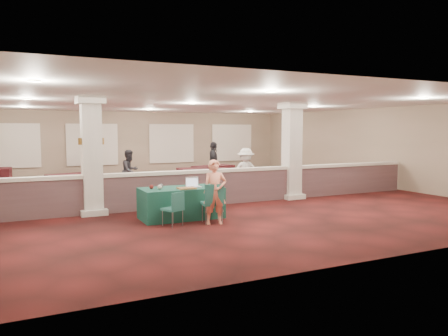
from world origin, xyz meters
name	(u,v)px	position (x,y,z in m)	size (l,w,h in m)	color
ground	(192,198)	(0.00, 0.00, 0.00)	(16.00, 16.00, 0.00)	#461211
wall_back	(133,144)	(0.00, 8.00, 1.60)	(16.00, 0.04, 3.20)	#7E6D57
wall_front	(363,171)	(0.00, -8.00, 1.60)	(16.00, 0.04, 3.20)	#7E6D57
wall_right	(372,147)	(8.00, 0.00, 1.60)	(0.04, 16.00, 3.20)	#7E6D57
ceiling	(192,103)	(0.00, 0.00, 3.20)	(16.00, 16.00, 0.02)	silver
partition_wall	(210,187)	(0.00, -1.50, 0.57)	(15.60, 0.28, 1.10)	#4D3439
column_left	(92,155)	(-3.50, -1.50, 1.64)	(0.72, 0.72, 3.20)	beige
column_right	(292,150)	(3.00, -1.50, 1.64)	(0.72, 0.72, 3.20)	beige
sconce_left	(80,141)	(-3.78, -1.50, 2.00)	(0.12, 0.12, 0.18)	brown
sconce_right	(102,141)	(-3.22, -1.50, 2.00)	(0.12, 0.12, 0.18)	brown
near_table	(181,203)	(-1.50, -3.03, 0.40)	(2.10, 1.05, 0.81)	#103B30
conf_chair_main	(213,200)	(-1.02, -4.00, 0.59)	(0.58, 0.58, 0.99)	#1E5A56
conf_chair_side	(175,206)	(-1.97, -3.87, 0.49)	(0.55, 0.55, 0.83)	#1E5A56
woman	(215,192)	(-1.00, -4.07, 0.79)	(0.57, 0.38, 1.58)	#FB936D
far_table_front_left	(73,183)	(-3.49, 3.00, 0.35)	(1.75, 0.87, 0.71)	black
far_table_front_center	(200,177)	(1.55, 3.00, 0.37)	(1.81, 0.91, 0.74)	black
far_table_front_right	(252,184)	(2.50, 0.30, 0.32)	(1.59, 0.79, 0.64)	black
far_table_back_center	(208,176)	(2.00, 3.20, 0.34)	(1.67, 0.83, 0.68)	black
far_table_back_right	(213,174)	(2.50, 3.80, 0.37)	(1.82, 0.91, 0.74)	black
attendee_a	(130,171)	(-1.50, 2.56, 0.78)	(0.75, 0.42, 1.56)	black
attendee_b	(246,171)	(2.06, 0.00, 0.82)	(1.05, 0.48, 1.65)	silver
attendee_c	(213,163)	(2.11, 2.92, 0.90)	(1.06, 0.51, 1.81)	black
attendee_d	(93,163)	(-2.17, 6.81, 0.78)	(0.77, 0.42, 1.56)	black
laptop_base	(194,187)	(-1.17, -3.09, 0.82)	(0.36, 0.25, 0.02)	silver
laptop_screen	(192,181)	(-1.17, -2.96, 0.95)	(0.36, 0.01, 0.24)	silver
screen_glow	(192,182)	(-1.17, -2.97, 0.93)	(0.33, 0.00, 0.21)	silver
knitting	(187,188)	(-1.45, -3.31, 0.82)	(0.44, 0.33, 0.03)	#C87220
yarn_cream	(160,187)	(-2.11, -3.14, 0.87)	(0.12, 0.12, 0.12)	beige
yarn_red	(151,187)	(-2.27, -2.97, 0.86)	(0.11, 0.11, 0.11)	maroon
yarn_grey	(161,186)	(-2.00, -2.90, 0.86)	(0.11, 0.11, 0.11)	#49494E
scissors	(211,187)	(-0.78, -3.35, 0.81)	(0.13, 0.03, 0.01)	#AD1213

